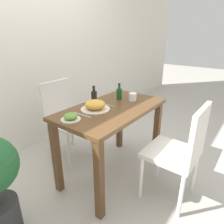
# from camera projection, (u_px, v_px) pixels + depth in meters

# --- Properties ---
(ground_plane) EXTENTS (16.00, 16.00, 0.00)m
(ground_plane) POSITION_uv_depth(u_px,v_px,m) (112.00, 173.00, 2.17)
(ground_plane) COLOR #B7B2A8
(wall_back) EXTENTS (8.00, 0.05, 2.60)m
(wall_back) POSITION_uv_depth(u_px,v_px,m) (30.00, 43.00, 2.38)
(wall_back) COLOR silver
(wall_back) RESTS_ON ground_plane
(dining_table) EXTENTS (1.09, 0.61, 0.76)m
(dining_table) POSITION_uv_depth(u_px,v_px,m) (112.00, 120.00, 1.94)
(dining_table) COLOR brown
(dining_table) RESTS_ON ground_plane
(chair_near) EXTENTS (0.42, 0.42, 0.91)m
(chair_near) POSITION_uv_depth(u_px,v_px,m) (181.00, 149.00, 1.65)
(chair_near) COLOR silver
(chair_near) RESTS_ON ground_plane
(chair_far) EXTENTS (0.42, 0.42, 0.91)m
(chair_far) POSITION_uv_depth(u_px,v_px,m) (64.00, 115.00, 2.34)
(chair_far) COLOR silver
(chair_far) RESTS_ON ground_plane
(food_plate) EXTENTS (0.27, 0.27, 0.09)m
(food_plate) POSITION_uv_depth(u_px,v_px,m) (95.00, 106.00, 1.81)
(food_plate) COLOR beige
(food_plate) RESTS_ON dining_table
(side_plate) EXTENTS (0.16, 0.16, 0.06)m
(side_plate) POSITION_uv_depth(u_px,v_px,m) (71.00, 117.00, 1.59)
(side_plate) COLOR beige
(side_plate) RESTS_ON dining_table
(drink_cup) EXTENTS (0.08, 0.08, 0.08)m
(drink_cup) POSITION_uv_depth(u_px,v_px,m) (133.00, 97.00, 2.05)
(drink_cup) COLOR white
(drink_cup) RESTS_ON dining_table
(sauce_bottle) EXTENTS (0.06, 0.06, 0.17)m
(sauce_bottle) POSITION_uv_depth(u_px,v_px,m) (94.00, 96.00, 1.99)
(sauce_bottle) COLOR black
(sauce_bottle) RESTS_ON dining_table
(condiment_bottle) EXTENTS (0.06, 0.06, 0.17)m
(condiment_bottle) POSITION_uv_depth(u_px,v_px,m) (119.00, 93.00, 2.09)
(condiment_bottle) COLOR #194C23
(condiment_bottle) RESTS_ON dining_table
(fork_utensil) EXTENTS (0.01, 0.20, 0.00)m
(fork_utensil) POSITION_uv_depth(u_px,v_px,m) (83.00, 115.00, 1.70)
(fork_utensil) COLOR silver
(fork_utensil) RESTS_ON dining_table
(spoon_utensil) EXTENTS (0.03, 0.18, 0.00)m
(spoon_utensil) POSITION_uv_depth(u_px,v_px,m) (107.00, 105.00, 1.94)
(spoon_utensil) COLOR silver
(spoon_utensil) RESTS_ON dining_table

